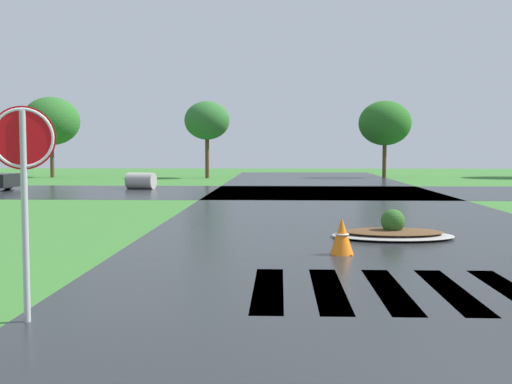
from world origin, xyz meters
TOP-DOWN VIEW (x-y plane):
  - asphalt_roadway at (0.00, 10.00)m, footprint 10.73×80.00m
  - asphalt_cross_road at (0.00, 25.32)m, footprint 90.00×9.66m
  - crosswalk_stripes at (0.00, 4.42)m, footprint 4.95×3.10m
  - stop_sign at (-5.14, 2.50)m, footprint 0.73×0.27m
  - median_island at (0.56, 9.92)m, footprint 2.85×1.77m
  - drainage_pipe_stack at (-9.23, 27.31)m, footprint 1.57×1.14m
  - traffic_cone at (-0.85, 7.56)m, footprint 0.47×0.47m
  - background_treeline at (2.46, 40.34)m, footprint 40.34×5.54m

SIDE VIEW (x-z plane):
  - asphalt_roadway at x=0.00m, z-range 0.00..0.01m
  - asphalt_cross_road at x=0.00m, z-range 0.00..0.01m
  - crosswalk_stripes at x=0.00m, z-range 0.00..0.01m
  - median_island at x=0.56m, z-range -0.20..0.48m
  - traffic_cone at x=-0.85m, z-range -0.01..0.73m
  - drainage_pipe_stack at x=-9.23m, z-range 0.00..0.85m
  - stop_sign at x=-5.14m, z-range 0.64..3.25m
  - background_treeline at x=2.46m, z-range 0.96..7.18m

